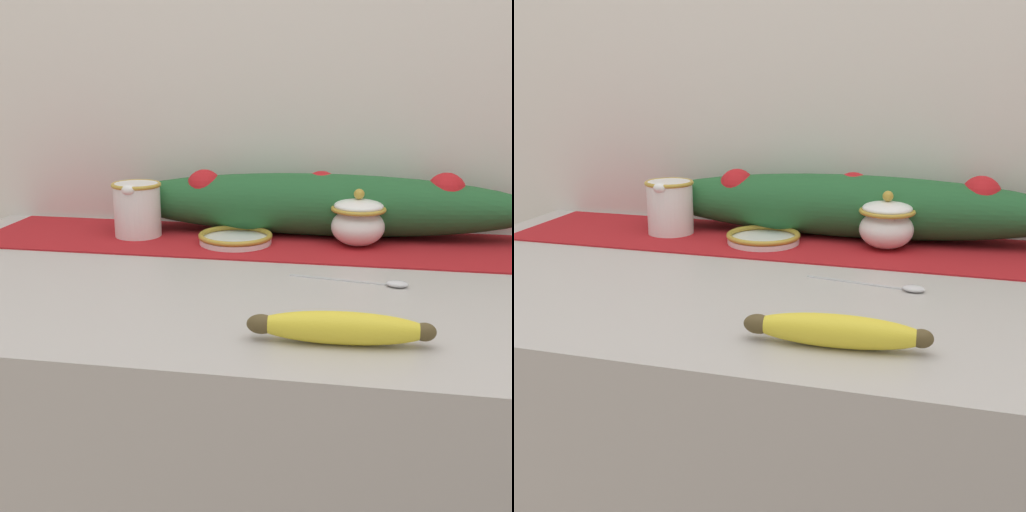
% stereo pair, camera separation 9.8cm
% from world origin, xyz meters
% --- Properties ---
extents(back_wall, '(2.26, 0.04, 2.40)m').
position_xyz_m(back_wall, '(0.00, 0.38, 1.20)').
color(back_wall, silver).
rests_on(back_wall, ground_plane).
extents(table_runner, '(1.34, 0.27, 0.00)m').
position_xyz_m(table_runner, '(0.00, 0.22, 0.89)').
color(table_runner, '#A8191E').
rests_on(table_runner, countertop).
extents(cream_pitcher, '(0.10, 0.12, 0.11)m').
position_xyz_m(cream_pitcher, '(-0.36, 0.22, 0.95)').
color(cream_pitcher, white).
rests_on(cream_pitcher, countertop).
extents(sugar_bowl, '(0.10, 0.10, 0.11)m').
position_xyz_m(sugar_bowl, '(0.08, 0.22, 0.93)').
color(sugar_bowl, white).
rests_on(sugar_bowl, countertop).
extents(small_dish, '(0.14, 0.14, 0.02)m').
position_xyz_m(small_dish, '(-0.16, 0.19, 0.90)').
color(small_dish, white).
rests_on(small_dish, countertop).
extents(banana, '(0.23, 0.05, 0.04)m').
position_xyz_m(banana, '(0.07, -0.25, 0.90)').
color(banana, yellow).
rests_on(banana, countertop).
extents(spoon, '(0.19, 0.04, 0.01)m').
position_xyz_m(spoon, '(0.13, -0.01, 0.89)').
color(spoon, silver).
rests_on(spoon, countertop).
extents(poinsettia_garland, '(0.85, 0.14, 0.13)m').
position_xyz_m(poinsettia_garland, '(0.00, 0.29, 0.95)').
color(poinsettia_garland, '#235B2D').
rests_on(poinsettia_garland, countertop).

